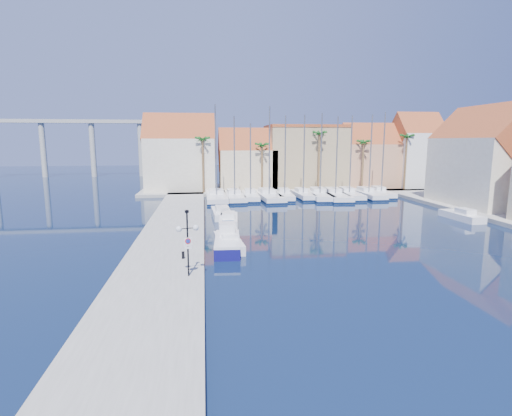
{
  "coord_description": "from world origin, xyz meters",
  "views": [
    {
      "loc": [
        -5.87,
        -25.72,
        9.13
      ],
      "look_at": [
        -1.16,
        10.35,
        3.0
      ],
      "focal_mm": 28.0,
      "sensor_mm": 36.0,
      "label": 1
    }
  ],
  "objects": [
    {
      "name": "ground",
      "position": [
        0.0,
        0.0,
        0.0
      ],
      "size": [
        260.0,
        260.0,
        0.0
      ],
      "primitive_type": "plane",
      "color": "black",
      "rests_on": "ground"
    },
    {
      "name": "quay_west",
      "position": [
        -9.0,
        13.5,
        0.25
      ],
      "size": [
        6.0,
        77.0,
        0.5
      ],
      "primitive_type": "cube",
      "color": "gray",
      "rests_on": "ground"
    },
    {
      "name": "shore_north",
      "position": [
        10.0,
        48.0,
        0.25
      ],
      "size": [
        54.0,
        16.0,
        0.5
      ],
      "primitive_type": "cube",
      "color": "gray",
      "rests_on": "ground"
    },
    {
      "name": "lamp_post",
      "position": [
        -7.0,
        -0.62,
        3.35
      ],
      "size": [
        1.44,
        0.66,
        4.34
      ],
      "rotation": [
        0.0,
        0.0,
        0.25
      ],
      "color": "black",
      "rests_on": "quay_west"
    },
    {
      "name": "bollard",
      "position": [
        -7.54,
        3.31,
        0.77
      ],
      "size": [
        0.22,
        0.22,
        0.54
      ],
      "primitive_type": "cylinder",
      "color": "black",
      "rests_on": "quay_west"
    },
    {
      "name": "fishing_boat",
      "position": [
        -4.04,
        7.0,
        0.71
      ],
      "size": [
        2.43,
        6.22,
        2.14
      ],
      "rotation": [
        0.0,
        0.0,
        -0.07
      ],
      "color": "#110F59",
      "rests_on": "ground"
    },
    {
      "name": "motorboat_west_0",
      "position": [
        -3.88,
        7.83,
        0.51
      ],
      "size": [
        2.42,
        6.25,
        1.4
      ],
      "rotation": [
        0.0,
        0.0,
        0.08
      ],
      "color": "white",
      "rests_on": "ground"
    },
    {
      "name": "motorboat_west_1",
      "position": [
        -3.64,
        12.37,
        0.51
      ],
      "size": [
        1.63,
        5.07,
        1.4
      ],
      "rotation": [
        0.0,
        0.0,
        -0.0
      ],
      "color": "white",
      "rests_on": "ground"
    },
    {
      "name": "motorboat_west_2",
      "position": [
        -3.25,
        17.88,
        0.51
      ],
      "size": [
        2.43,
        6.21,
        1.4
      ],
      "rotation": [
        0.0,
        0.0,
        -0.08
      ],
      "color": "white",
      "rests_on": "ground"
    },
    {
      "name": "motorboat_west_3",
      "position": [
        -3.83,
        22.22,
        0.51
      ],
      "size": [
        2.44,
        6.8,
        1.4
      ],
      "rotation": [
        0.0,
        0.0,
        0.04
      ],
      "color": "white",
      "rests_on": "ground"
    },
    {
      "name": "motorboat_east_1",
      "position": [
        24.01,
        16.67,
        0.51
      ],
      "size": [
        2.26,
        6.04,
        1.4
      ],
      "rotation": [
        0.0,
        0.0,
        0.06
      ],
      "color": "white",
      "rests_on": "ground"
    },
    {
      "name": "sailboat_0",
      "position": [
        -4.03,
        35.91,
        0.58
      ],
      "size": [
        3.19,
        11.85,
        14.49
      ],
      "rotation": [
        0.0,
        0.0,
        0.01
      ],
      "color": "white",
      "rests_on": "ground"
    },
    {
      "name": "sailboat_1",
      "position": [
        -1.26,
        35.82,
        0.58
      ],
      "size": [
        3.13,
        10.33,
        12.8
      ],
      "rotation": [
        0.0,
        0.0,
        0.04
      ],
      "color": "white",
      "rests_on": "ground"
    },
    {
      "name": "sailboat_2",
      "position": [
        1.28,
        36.04,
        0.59
      ],
      "size": [
        2.67,
        8.95,
        11.75
      ],
      "rotation": [
        0.0,
        0.0,
        -0.04
      ],
      "color": "white",
      "rests_on": "ground"
    },
    {
      "name": "sailboat_3",
      "position": [
        4.11,
        35.88,
        0.58
      ],
      "size": [
        3.8,
        11.99,
        14.3
      ],
      "rotation": [
        0.0,
        0.0,
        0.06
      ],
      "color": "white",
      "rests_on": "ground"
    },
    {
      "name": "sailboat_4",
      "position": [
        6.73,
        36.06,
        0.61
      ],
      "size": [
        3.07,
        9.11,
        12.97
      ],
      "rotation": [
        0.0,
        0.0,
        -0.08
      ],
      "color": "white",
      "rests_on": "ground"
    },
    {
      "name": "sailboat_5",
      "position": [
        9.75,
        36.33,
        0.62
      ],
      "size": [
        2.58,
        8.65,
        13.13
      ],
      "rotation": [
        0.0,
        0.0,
        0.04
      ],
      "color": "white",
      "rests_on": "ground"
    },
    {
      "name": "sailboat_6",
      "position": [
        12.43,
        36.01,
        0.57
      ],
      "size": [
        4.02,
        11.79,
        13.36
      ],
      "rotation": [
        0.0,
        0.0,
        -0.08
      ],
      "color": "white",
      "rests_on": "ground"
    },
    {
      "name": "sailboat_7",
      "position": [
        14.74,
        35.29,
        0.56
      ],
      "size": [
        4.02,
        12.1,
        12.84
      ],
      "rotation": [
        0.0,
        0.0,
        -0.08
      ],
      "color": "white",
      "rests_on": "ground"
    },
    {
      "name": "sailboat_8",
      "position": [
        17.33,
        36.08,
        0.59
      ],
      "size": [
        3.46,
        10.56,
        13.06
      ],
      "rotation": [
        0.0,
        0.0,
        -0.07
      ],
      "color": "white",
      "rests_on": "ground"
    },
    {
      "name": "sailboat_9",
      "position": [
        20.48,
        35.87,
        0.59
      ],
      "size": [
        2.68,
        10.0,
        13.24
      ],
      "rotation": [
        0.0,
        0.0,
        0.0
      ],
      "color": "white",
      "rests_on": "ground"
    },
    {
      "name": "sailboat_10",
      "position": [
        23.11,
        36.82,
        0.63
      ],
      "size": [
        2.89,
        8.96,
        13.71
      ],
      "rotation": [
        0.0,
        0.0,
        -0.06
      ],
      "color": "white",
      "rests_on": "ground"
    },
    {
      "name": "building_0",
      "position": [
        -10.0,
        47.0,
        6.52
      ],
      "size": [
        12.3,
        9.0,
        13.5
      ],
      "color": "beige",
      "rests_on": "shore_north"
    },
    {
      "name": "building_1",
      "position": [
        2.0,
        47.0,
        5.3
      ],
      "size": [
        10.3,
        8.0,
        11.0
      ],
      "color": "#C2B089",
      "rests_on": "shore_north"
    },
    {
      "name": "building_2",
      "position": [
        13.0,
        48.0,
        6.26
      ],
      "size": [
        14.2,
        10.2,
        11.5
      ],
      "color": "tan",
      "rests_on": "shore_north"
    },
    {
      "name": "building_3",
      "position": [
        25.0,
        47.0,
        5.86
      ],
      "size": [
        10.3,
        8.0,
        12.0
      ],
      "color": "tan",
      "rests_on": "shore_north"
    },
    {
      "name": "building_4",
      "position": [
        34.0,
        46.0,
        6.97
      ],
      "size": [
        8.3,
        8.0,
        14.0
      ],
      "color": "white",
      "rests_on": "shore_north"
    },
    {
      "name": "building_6",
      "position": [
        32.0,
        24.0,
        6.52
      ],
      "size": [
        9.0,
        14.3,
        13.5
      ],
      "color": "beige",
      "rests_on": "shore_east"
    },
    {
      "name": "palm_0",
      "position": [
        -6.0,
        42.0,
        9.08
      ],
      "size": [
        2.6,
        2.6,
        10.15
      ],
      "color": "brown",
      "rests_on": "shore_north"
    },
    {
      "name": "palm_1",
      "position": [
        4.0,
        42.0,
        8.14
      ],
      "size": [
        2.6,
        2.6,
        9.15
      ],
      "color": "brown",
      "rests_on": "shore_north"
    },
    {
      "name": "palm_2",
      "position": [
        14.0,
        42.0,
        10.02
      ],
      "size": [
        2.6,
        2.6,
        11.15
      ],
      "color": "brown",
      "rests_on": "shore_north"
    },
    {
      "name": "palm_3",
      "position": [
        22.0,
        42.0,
        8.61
      ],
      "size": [
        2.6,
        2.6,
        9.65
      ],
      "color": "brown",
      "rests_on": "shore_north"
    },
    {
      "name": "palm_4",
      "position": [
        30.0,
        42.0,
        9.55
      ],
      "size": [
        2.6,
        2.6,
        10.65
      ],
      "color": "brown",
      "rests_on": "shore_north"
    },
    {
      "name": "viaduct",
      "position": [
        -39.07,
        82.0,
        10.25
      ],
      "size": [
        48.0,
        2.2,
        14.45
      ],
      "color": "#9E9E99",
      "rests_on": "ground"
    }
  ]
}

